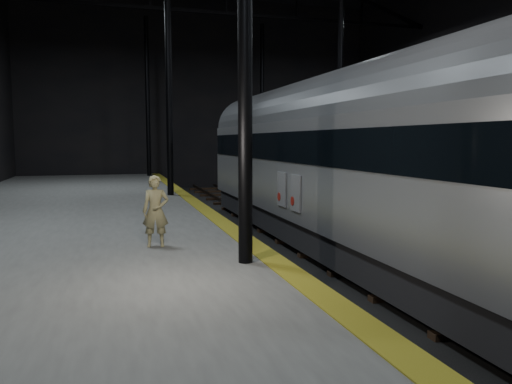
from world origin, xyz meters
name	(u,v)px	position (x,y,z in m)	size (l,w,h in m)	color
ground	(338,255)	(0.00, 0.00, 0.00)	(44.00, 44.00, 0.00)	black
platform_left	(55,254)	(-7.50, 0.00, 0.50)	(9.00, 43.80, 1.00)	#4F4F4C
tactile_strip	(226,225)	(-3.25, 0.00, 1.00)	(0.50, 43.80, 0.01)	olive
track	(338,253)	(0.00, 0.00, 0.07)	(2.40, 43.00, 0.24)	#3F3328
train	(329,155)	(0.00, 0.70, 2.81)	(2.83, 18.85, 5.04)	#ADAFB6
woman	(156,211)	(-5.26, -2.13, 1.76)	(0.55, 0.36, 1.52)	#998E5E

